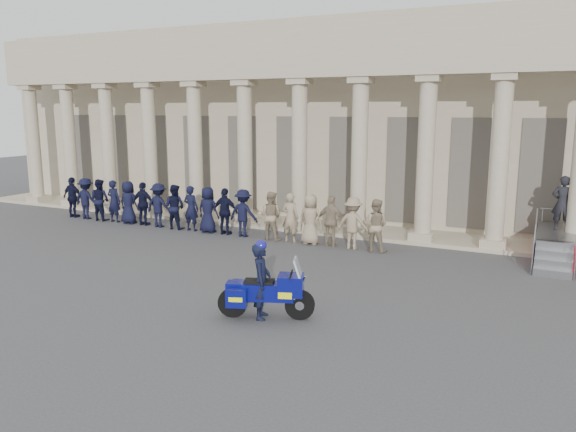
# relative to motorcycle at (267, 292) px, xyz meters

# --- Properties ---
(ground) EXTENTS (90.00, 90.00, 0.00)m
(ground) POSITION_rel_motorcycle_xyz_m (-2.22, 1.51, -0.67)
(ground) COLOR #3C3C3F
(ground) RESTS_ON ground
(building) EXTENTS (40.00, 12.50, 9.00)m
(building) POSITION_rel_motorcycle_xyz_m (-2.22, 16.26, 3.86)
(building) COLOR tan
(building) RESTS_ON ground
(officer_rank) EXTENTS (15.88, 0.73, 1.92)m
(officer_rank) POSITION_rel_motorcycle_xyz_m (-7.00, 7.54, 0.29)
(officer_rank) COLOR black
(officer_rank) RESTS_ON ground
(motorcycle) EXTENTS (2.31, 1.35, 1.55)m
(motorcycle) POSITION_rel_motorcycle_xyz_m (0.00, 0.00, 0.00)
(motorcycle) COLOR black
(motorcycle) RESTS_ON ground
(rider) EXTENTS (0.66, 0.80, 1.98)m
(rider) POSITION_rel_motorcycle_xyz_m (-0.12, -0.05, 0.31)
(rider) COLOR black
(rider) RESTS_ON ground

